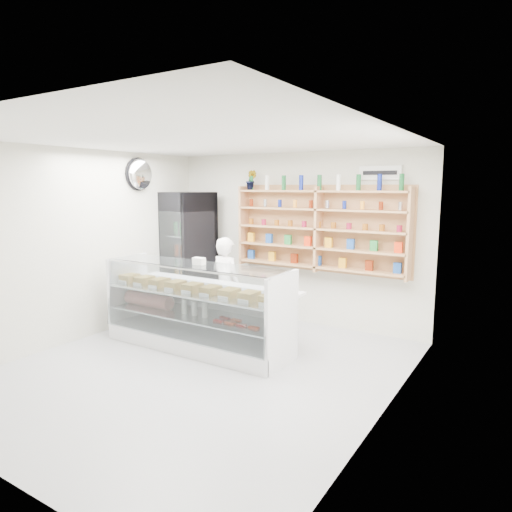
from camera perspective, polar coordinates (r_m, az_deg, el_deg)
The scene contains 8 objects.
room at distance 5.51m, azimuth -7.18°, elevation -0.31°, with size 5.00×5.00×5.00m.
display_counter at distance 6.54m, azimuth -7.29°, elevation -8.43°, with size 2.77×0.83×1.21m.
shop_worker at distance 7.07m, azimuth -3.76°, elevation -3.64°, with size 0.54×0.36×1.49m, color white.
drinks_cooler at distance 8.21m, azimuth -8.52°, elevation 0.40°, with size 0.91×0.89×2.15m.
wall_shelving at distance 7.21m, azimuth 7.81°, elevation 3.37°, with size 2.84×0.28×1.33m.
potted_plant at distance 7.78m, azimuth -0.60°, elevation 9.47°, with size 0.18×0.14×0.33m, color #1E6626.
security_mirror at distance 7.80m, azimuth -14.23°, elevation 9.88°, with size 0.15×0.50×0.50m, color silver.
wall_sign at distance 6.99m, azimuth 15.25°, elevation 10.00°, with size 0.62×0.03×0.20m, color white.
Camera 1 is at (3.45, -4.21, 2.26)m, focal length 32.00 mm.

